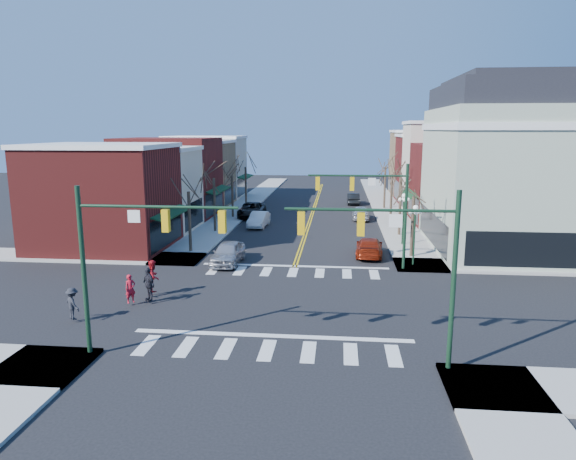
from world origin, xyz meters
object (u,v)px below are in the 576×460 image
(lamppost_midblock, at_px, (403,210))
(pedestrian_red_b, at_px, (153,277))
(car_left_far, at_px, (252,210))
(car_left_mid, at_px, (259,220))
(pedestrian_dark_b, at_px, (73,304))
(car_right_mid, at_px, (361,213))
(pedestrian_red_a, at_px, (130,289))
(car_right_near, at_px, (369,247))
(car_right_far, at_px, (353,199))
(car_left_near, at_px, (228,253))
(lamppost_corner, at_px, (415,225))
(pedestrian_dark_a, at_px, (149,284))
(victorian_corner, at_px, (516,166))

(lamppost_midblock, distance_m, pedestrian_red_b, 21.45)
(car_left_far, relative_size, pedestrian_red_b, 2.94)
(car_left_mid, relative_size, pedestrian_dark_b, 2.72)
(car_right_mid, distance_m, pedestrian_red_a, 31.45)
(car_left_mid, height_order, pedestrian_red_a, pedestrian_red_a)
(car_right_near, distance_m, car_right_far, 27.55)
(car_right_near, distance_m, pedestrian_red_b, 16.75)
(car_right_mid, relative_size, pedestrian_dark_b, 2.69)
(pedestrian_red_a, bearing_deg, car_right_mid, 18.60)
(lamppost_midblock, xyz_separation_m, car_left_near, (-13.00, -7.00, -2.17))
(pedestrian_red_b, distance_m, pedestrian_dark_b, 5.03)
(car_right_near, bearing_deg, lamppost_corner, 139.68)
(pedestrian_red_b, bearing_deg, car_right_near, -51.03)
(car_left_far, height_order, car_right_near, car_left_far)
(car_right_near, distance_m, pedestrian_dark_b, 21.54)
(lamppost_midblock, xyz_separation_m, pedestrian_red_a, (-16.36, -16.17, -2.03))
(car_left_mid, bearing_deg, pedestrian_dark_a, -93.17)
(car_left_near, bearing_deg, car_right_mid, 64.12)
(victorian_corner, xyz_separation_m, car_right_near, (-11.18, -3.23, -5.96))
(lamppost_corner, relative_size, pedestrian_dark_a, 2.32)
(car_left_far, height_order, car_right_mid, car_left_far)
(victorian_corner, bearing_deg, lamppost_midblock, 176.55)
(car_left_mid, distance_m, car_right_near, 14.86)
(lamppost_midblock, distance_m, pedestrian_red_a, 23.10)
(victorian_corner, distance_m, car_left_mid, 23.40)
(lamppost_midblock, bearing_deg, car_right_far, 98.12)
(lamppost_corner, relative_size, lamppost_midblock, 1.00)
(lamppost_corner, relative_size, car_right_far, 1.01)
(pedestrian_red_a, bearing_deg, car_left_near, 23.85)
(car_left_far, distance_m, car_right_near, 20.08)
(lamppost_corner, bearing_deg, car_left_near, -177.80)
(car_right_near, distance_m, pedestrian_red_a, 18.35)
(car_left_near, xyz_separation_m, pedestrian_dark_a, (-2.50, -8.74, 0.30))
(victorian_corner, bearing_deg, car_left_near, -163.03)
(pedestrian_red_a, bearing_deg, lamppost_midblock, -1.35)
(car_left_near, distance_m, pedestrian_dark_a, 9.10)
(pedestrian_dark_a, relative_size, pedestrian_dark_b, 1.16)
(car_left_mid, bearing_deg, victorian_corner, -16.69)
(car_left_near, xyz_separation_m, car_left_far, (-1.60, 19.57, 0.01))
(car_left_near, relative_size, pedestrian_dark_a, 2.48)
(pedestrian_red_b, bearing_deg, car_left_near, -20.85)
(pedestrian_dark_b, bearing_deg, pedestrian_red_b, -82.84)
(pedestrian_dark_a, distance_m, pedestrian_dark_b, 4.13)
(car_left_mid, distance_m, car_left_far, 5.65)
(lamppost_corner, bearing_deg, victorian_corner, 35.86)
(car_right_near, bearing_deg, pedestrian_dark_a, 47.20)
(car_right_mid, bearing_deg, victorian_corner, 132.62)
(car_left_far, bearing_deg, pedestrian_red_b, -94.69)
(car_right_mid, xyz_separation_m, car_right_far, (-0.52, 11.58, -0.03))
(pedestrian_red_b, bearing_deg, pedestrian_dark_a, -172.14)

